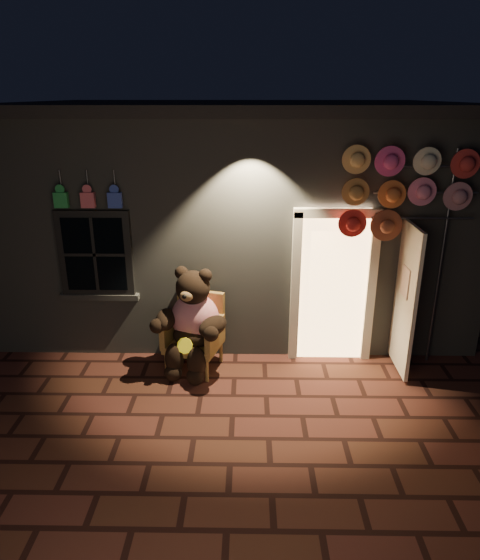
{
  "coord_description": "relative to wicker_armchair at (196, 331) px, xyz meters",
  "views": [
    {
      "loc": [
        0.18,
        -4.98,
        3.59
      ],
      "look_at": [
        0.07,
        1.0,
        1.35
      ],
      "focal_mm": 32.0,
      "sensor_mm": 36.0,
      "label": 1
    }
  ],
  "objects": [
    {
      "name": "wicker_armchair",
      "position": [
        0.0,
        0.0,
        0.0
      ],
      "size": [
        0.86,
        0.82,
        1.05
      ],
      "rotation": [
        0.0,
        0.0,
        -0.29
      ],
      "color": "#AB8142",
      "rests_on": "ground"
    },
    {
      "name": "shop_building",
      "position": [
        0.54,
        2.8,
        1.21
      ],
      "size": [
        7.3,
        5.95,
        3.51
      ],
      "color": "slate",
      "rests_on": "ground"
    },
    {
      "name": "hat_rack",
      "position": [
        2.64,
        0.09,
        1.93
      ],
      "size": [
        1.77,
        0.22,
        2.98
      ],
      "color": "#59595E",
      "rests_on": "ground"
    },
    {
      "name": "teddy_bear",
      "position": [
        -0.02,
        -0.13,
        0.2
      ],
      "size": [
        1.03,
        0.94,
        1.47
      ],
      "rotation": [
        0.0,
        0.0,
        -0.29
      ],
      "color": "red",
      "rests_on": "ground"
    },
    {
      "name": "ground",
      "position": [
        0.54,
        -1.18,
        -0.52
      ],
      "size": [
        60.0,
        60.0,
        0.0
      ],
      "primitive_type": "plane",
      "color": "#4F241E",
      "rests_on": "ground"
    }
  ]
}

